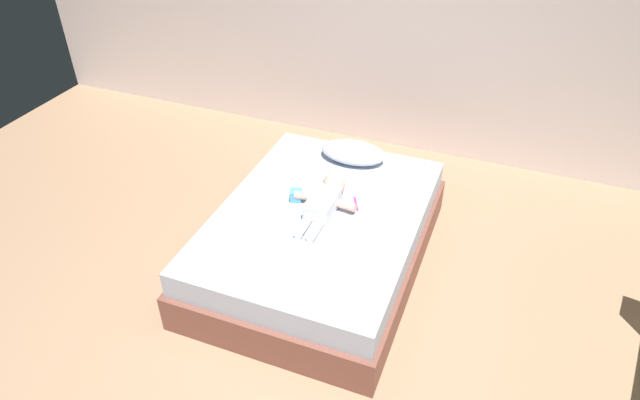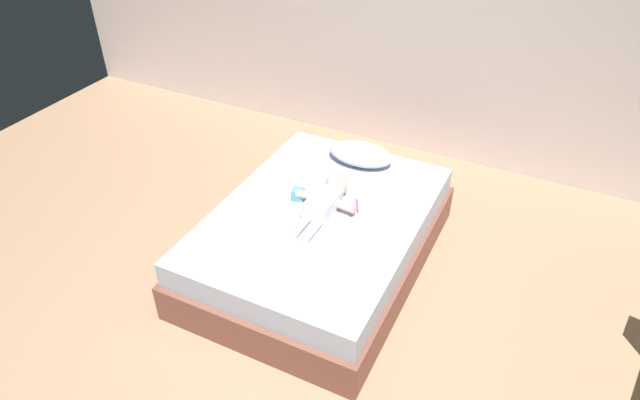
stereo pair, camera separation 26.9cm
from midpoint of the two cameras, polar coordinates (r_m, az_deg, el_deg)
The scene contains 7 objects.
ground_plane at distance 3.44m, azimuth -6.04°, elevation -18.64°, with size 8.00×8.00×0.00m, color tan.
wall_behind_bed at distance 5.05m, azimuth 8.98°, elevation 18.45°, with size 8.00×0.12×2.61m, color silver.
bed at distance 4.01m, azimuth -1.93°, elevation -3.92°, with size 1.40×1.94×0.46m.
pillow at distance 4.38m, azimuth 1.64°, elevation 4.83°, with size 0.51×0.31×0.14m.
baby at distance 3.86m, azimuth -1.49°, elevation -0.05°, with size 0.45×0.64×0.16m.
toothbrush at distance 3.93m, azimuth 1.70°, elevation -0.30°, with size 0.09×0.16×0.02m.
toy_block at distance 3.95m, azimuth -4.40°, elevation 0.42°, with size 0.10×0.10×0.08m.
Camera 1 is at (0.91, -1.77, 2.80)m, focal length 31.50 mm.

